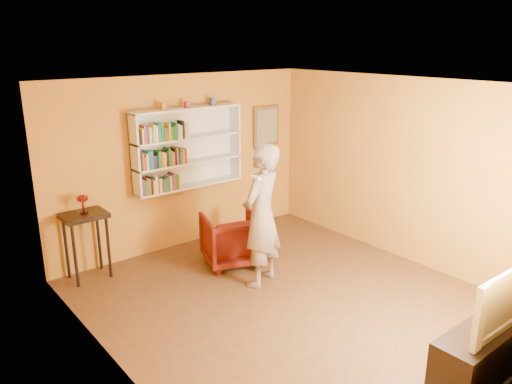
# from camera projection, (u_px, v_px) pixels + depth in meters

# --- Properties ---
(room_shell) EXTENTS (5.30, 5.80, 2.88)m
(room_shell) POSITION_uv_depth(u_px,v_px,m) (292.00, 227.00, 6.05)
(room_shell) COLOR #4C3018
(room_shell) RESTS_ON ground
(bookshelf) EXTENTS (1.80, 0.29, 1.23)m
(bookshelf) POSITION_uv_depth(u_px,v_px,m) (186.00, 148.00, 7.67)
(bookshelf) COLOR silver
(bookshelf) RESTS_ON room_shell
(books_row_lower) EXTENTS (0.64, 0.19, 0.27)m
(books_row_lower) POSITION_uv_depth(u_px,v_px,m) (160.00, 184.00, 7.40)
(books_row_lower) COLOR #4F2673
(books_row_lower) RESTS_ON bookshelf
(books_row_middle) EXTENTS (0.76, 0.19, 0.27)m
(books_row_middle) POSITION_uv_depth(u_px,v_px,m) (162.00, 159.00, 7.33)
(books_row_middle) COLOR black
(books_row_middle) RESTS_ON bookshelf
(books_row_upper) EXTENTS (0.81, 0.19, 0.27)m
(books_row_upper) POSITION_uv_depth(u_px,v_px,m) (162.00, 133.00, 7.24)
(books_row_upper) COLOR black
(books_row_upper) RESTS_ON bookshelf
(ornament_left) EXTENTS (0.07, 0.07, 0.10)m
(ornament_left) POSITION_uv_depth(u_px,v_px,m) (163.00, 106.00, 7.20)
(ornament_left) COLOR #A96A30
(ornament_left) RESTS_ON bookshelf
(ornament_centre) EXTENTS (0.07, 0.07, 0.10)m
(ornament_centre) POSITION_uv_depth(u_px,v_px,m) (187.00, 104.00, 7.44)
(ornament_centre) COLOR #913048
(ornament_centre) RESTS_ON bookshelf
(ornament_right) EXTENTS (0.08, 0.08, 0.11)m
(ornament_right) POSITION_uv_depth(u_px,v_px,m) (213.00, 102.00, 7.71)
(ornament_right) COLOR #424C6E
(ornament_right) RESTS_ON bookshelf
(framed_painting) EXTENTS (0.55, 0.05, 0.70)m
(framed_painting) POSITION_uv_depth(u_px,v_px,m) (266.00, 126.00, 8.65)
(framed_painting) COLOR brown
(framed_painting) RESTS_ON room_shell
(console_table) EXTENTS (0.58, 0.44, 0.95)m
(console_table) POSITION_uv_depth(u_px,v_px,m) (85.00, 225.00, 6.76)
(console_table) COLOR black
(console_table) RESTS_ON ground
(ruby_lustre) EXTENTS (0.16, 0.16, 0.26)m
(ruby_lustre) POSITION_uv_depth(u_px,v_px,m) (82.00, 200.00, 6.65)
(ruby_lustre) COLOR maroon
(ruby_lustre) RESTS_ON console_table
(armchair) EXTENTS (1.02, 1.04, 0.75)m
(armchair) POSITION_uv_depth(u_px,v_px,m) (232.00, 239.00, 7.34)
(armchair) COLOR #450704
(armchair) RESTS_ON ground
(person) EXTENTS (0.83, 0.70, 1.94)m
(person) POSITION_uv_depth(u_px,v_px,m) (261.00, 216.00, 6.55)
(person) COLOR #7A6959
(person) RESTS_ON ground
(game_remote) EXTENTS (0.04, 0.15, 0.04)m
(game_remote) POSITION_uv_depth(u_px,v_px,m) (256.00, 178.00, 5.98)
(game_remote) COLOR white
(game_remote) RESTS_ON person
(tv_cabinet) EXTENTS (1.43, 0.43, 0.51)m
(tv_cabinet) POSITION_uv_depth(u_px,v_px,m) (487.00, 349.00, 4.93)
(tv_cabinet) COLOR black
(tv_cabinet) RESTS_ON ground
(television) EXTENTS (1.12, 0.16, 0.64)m
(television) POSITION_uv_depth(u_px,v_px,m) (495.00, 297.00, 4.76)
(television) COLOR black
(television) RESTS_ON tv_cabinet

